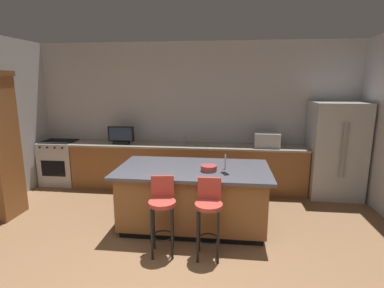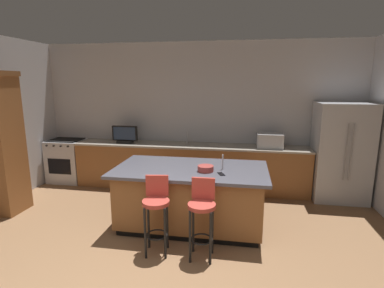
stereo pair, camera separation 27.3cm
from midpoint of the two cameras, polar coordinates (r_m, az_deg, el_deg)
name	(u,v)px [view 2 (the right image)]	position (r m, az deg, el deg)	size (l,w,h in m)	color
wall_back	(198,115)	(6.30, 2.30, 5.50)	(6.99, 0.12, 2.94)	#BCBCC1
counter_back	(189,167)	(6.14, 0.80, -4.30)	(4.69, 0.62, 0.91)	brown
kitchen_island	(191,196)	(4.57, 1.50, -9.93)	(2.23, 1.22, 0.91)	black
refrigerator	(341,152)	(6.19, 27.46, -1.35)	(0.93, 0.80, 1.79)	#B7BABF
range_oven	(67,160)	(7.08, -21.53, -2.92)	(0.73, 0.63, 0.93)	#B7BABF
microwave	(270,141)	(5.97, 15.80, 0.62)	(0.48, 0.36, 0.28)	#B7BABF
tv_monitor	(125,135)	(6.30, -11.40, 1.64)	(0.53, 0.16, 0.36)	black
sink_faucet_back	(187,138)	(6.12, 0.30, 1.17)	(0.02, 0.02, 0.24)	#B2B2B7
sink_faucet_island	(223,162)	(4.36, 7.61, -3.42)	(0.02, 0.02, 0.22)	#B2B2B7
bar_stool_left	(156,208)	(3.87, -4.72, -12.01)	(0.34, 0.36, 0.99)	#B23D33
bar_stool_right	(202,212)	(3.77, 4.03, -12.67)	(0.34, 0.34, 0.99)	#B23D33
fruit_bowl	(206,168)	(4.26, 4.43, -4.66)	(0.23, 0.23, 0.08)	#993833
cell_phone	(221,174)	(4.16, 7.42, -5.67)	(0.07, 0.15, 0.01)	black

